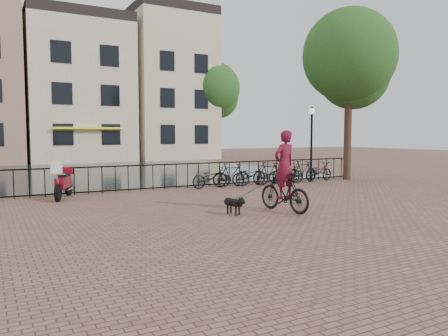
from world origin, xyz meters
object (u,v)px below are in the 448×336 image
lamp_post (312,131)px  dog (233,205)px  cyclist (284,176)px  motorcycle (63,179)px

lamp_post → dog: (-7.53, -5.75, -2.11)m
lamp_post → cyclist: lamp_post is taller
cyclist → dog: size_ratio=3.33×
dog → motorcycle: 6.56m
dog → motorcycle: size_ratio=0.42×
lamp_post → cyclist: 8.65m
lamp_post → cyclist: (-6.03, -6.05, -1.35)m
motorcycle → dog: bearing=-34.0°
lamp_post → cyclist: size_ratio=1.27×
dog → motorcycle: motorcycle is taller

